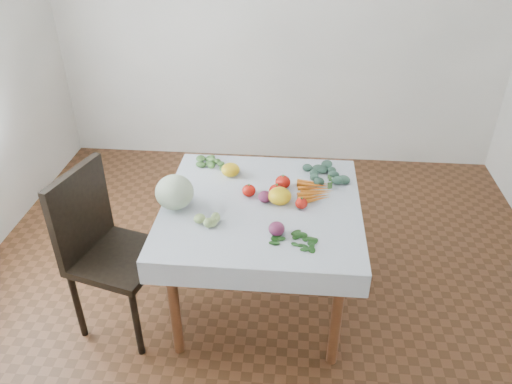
% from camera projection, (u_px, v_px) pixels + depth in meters
% --- Properties ---
extents(ground, '(4.00, 4.00, 0.00)m').
position_uv_depth(ground, '(261.00, 300.00, 3.25)').
color(ground, brown).
extents(back_wall, '(4.00, 0.04, 2.70)m').
position_uv_depth(back_wall, '(280.00, 15.00, 4.21)').
color(back_wall, white).
rests_on(back_wall, ground).
extents(table, '(1.00, 1.00, 0.75)m').
position_uv_depth(table, '(261.00, 218.00, 2.90)').
color(table, brown).
rests_on(table, ground).
extents(tablecloth, '(1.12, 1.12, 0.01)m').
position_uv_depth(tablecloth, '(261.00, 204.00, 2.85)').
color(tablecloth, white).
rests_on(tablecloth, table).
extents(chair, '(0.57, 0.57, 1.02)m').
position_uv_depth(chair, '(103.00, 242.00, 2.82)').
color(chair, black).
rests_on(chair, ground).
extents(cabbage, '(0.25, 0.25, 0.19)m').
position_uv_depth(cabbage, '(174.00, 192.00, 2.77)').
color(cabbage, '#DDEFC8').
rests_on(cabbage, tablecloth).
extents(tomato_a, '(0.12, 0.12, 0.08)m').
position_uv_depth(tomato_a, '(283.00, 182.00, 2.97)').
color(tomato_a, red).
rests_on(tomato_a, tablecloth).
extents(tomato_b, '(0.08, 0.08, 0.06)m').
position_uv_depth(tomato_b, '(301.00, 203.00, 2.79)').
color(tomato_b, red).
rests_on(tomato_b, tablecloth).
extents(tomato_c, '(0.12, 0.12, 0.08)m').
position_uv_depth(tomato_c, '(277.00, 191.00, 2.89)').
color(tomato_c, red).
rests_on(tomato_c, tablecloth).
extents(tomato_d, '(0.08, 0.08, 0.07)m').
position_uv_depth(tomato_d, '(249.00, 190.00, 2.90)').
color(tomato_d, red).
rests_on(tomato_d, tablecloth).
extents(heirloom_back, '(0.12, 0.12, 0.08)m').
position_uv_depth(heirloom_back, '(231.00, 170.00, 3.10)').
color(heirloom_back, yellow).
rests_on(heirloom_back, tablecloth).
extents(heirloom_front, '(0.15, 0.15, 0.09)m').
position_uv_depth(heirloom_front, '(280.00, 196.00, 2.83)').
color(heirloom_front, yellow).
rests_on(heirloom_front, tablecloth).
extents(onion_a, '(0.09, 0.09, 0.07)m').
position_uv_depth(onion_a, '(265.00, 197.00, 2.85)').
color(onion_a, '#5B1A3E').
rests_on(onion_a, tablecloth).
extents(onion_b, '(0.11, 0.11, 0.07)m').
position_uv_depth(onion_b, '(277.00, 229.00, 2.58)').
color(onion_b, '#5B1A3E').
rests_on(onion_b, tablecloth).
extents(tomatillo_cluster, '(0.13, 0.11, 0.05)m').
position_uv_depth(tomatillo_cluster, '(207.00, 223.00, 2.64)').
color(tomatillo_cluster, '#9CB769').
rests_on(tomatillo_cluster, tablecloth).
extents(carrot_bunch, '(0.20, 0.27, 0.03)m').
position_uv_depth(carrot_bunch, '(316.00, 191.00, 2.93)').
color(carrot_bunch, orange).
rests_on(carrot_bunch, tablecloth).
extents(kale_bunch, '(0.27, 0.26, 0.04)m').
position_uv_depth(kale_bunch, '(328.00, 173.00, 3.10)').
color(kale_bunch, '#335441').
rests_on(kale_bunch, tablecloth).
extents(basil_bunch, '(0.22, 0.19, 0.01)m').
position_uv_depth(basil_bunch, '(295.00, 240.00, 2.55)').
color(basil_bunch, '#1D4816').
rests_on(basil_bunch, tablecloth).
extents(dill_bunch, '(0.23, 0.22, 0.03)m').
position_uv_depth(dill_bunch, '(217.00, 163.00, 3.23)').
color(dill_bunch, '#467F3A').
rests_on(dill_bunch, tablecloth).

